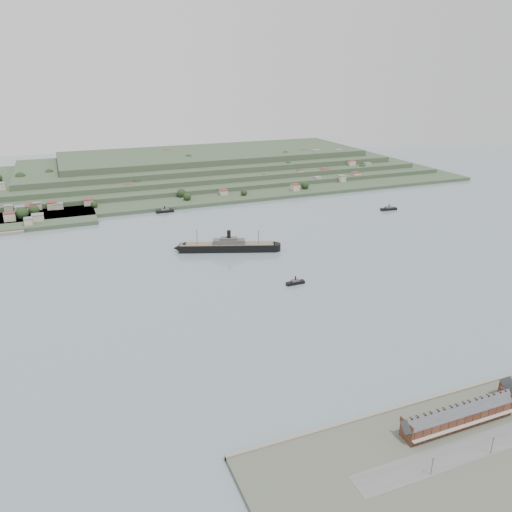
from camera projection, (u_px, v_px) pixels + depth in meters
name	position (u px, v px, depth m)	size (l,w,h in m)	color
ground	(302.00, 282.00, 367.53)	(1400.00, 1400.00, 0.00)	slate
near_shore	(508.00, 448.00, 205.08)	(220.00, 80.00, 2.60)	#4C5142
terrace_row	(458.00, 415.00, 215.79)	(55.60, 9.80, 11.07)	#4C261B
far_peninsula	(196.00, 169.00, 714.28)	(760.00, 309.00, 30.00)	#32452E
steamship	(224.00, 247.00, 427.88)	(89.02, 40.23, 22.19)	black
tugboat	(295.00, 282.00, 362.84)	(14.16, 4.23, 6.32)	black
ferry_west	(165.00, 211.00, 543.52)	(19.06, 5.43, 7.13)	black
ferry_east	(389.00, 209.00, 552.39)	(19.00, 6.62, 6.99)	black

